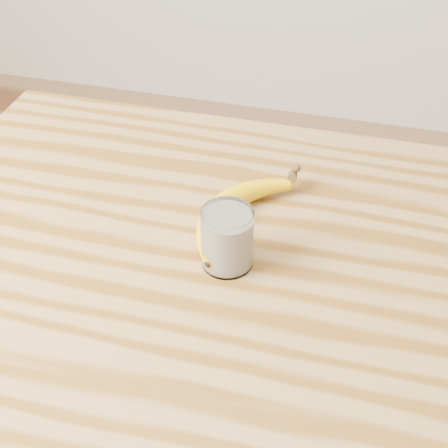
# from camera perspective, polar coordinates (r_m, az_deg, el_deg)

# --- Properties ---
(table) EXTENTS (1.20, 0.80, 0.90)m
(table) POSITION_cam_1_polar(r_m,az_deg,el_deg) (1.04, 2.83, -8.76)
(table) COLOR olive
(table) RESTS_ON ground
(smoothie_glass) EXTENTS (0.08, 0.08, 0.10)m
(smoothie_glass) POSITION_cam_1_polar(r_m,az_deg,el_deg) (0.91, 0.30, -1.34)
(smoothie_glass) COLOR white
(smoothie_glass) RESTS_ON table
(banana) EXTENTS (0.23, 0.36, 0.04)m
(banana) POSITION_cam_1_polar(r_m,az_deg,el_deg) (1.01, -0.27, 1.57)
(banana) COLOR #E2A901
(banana) RESTS_ON table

